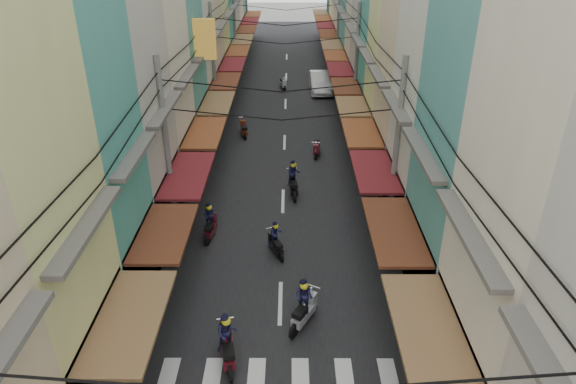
{
  "coord_description": "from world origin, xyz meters",
  "views": [
    {
      "loc": [
        0.35,
        -17.2,
        12.78
      ],
      "look_at": [
        0.27,
        3.68,
        1.76
      ],
      "focal_mm": 32.0,
      "sensor_mm": 36.0,
      "label": 1
    }
  ],
  "objects_px": {
    "bicycle": "(460,265)",
    "market_umbrella": "(484,360)",
    "white_car": "(320,91)",
    "traffic_sign": "(430,270)"
  },
  "relations": [
    {
      "from": "bicycle",
      "to": "traffic_sign",
      "type": "distance_m",
      "value": 4.66
    },
    {
      "from": "market_umbrella",
      "to": "traffic_sign",
      "type": "xyz_separation_m",
      "value": [
        -0.4,
        4.17,
        -0.14
      ]
    },
    {
      "from": "white_car",
      "to": "market_umbrella",
      "type": "bearing_deg",
      "value": -86.96
    },
    {
      "from": "bicycle",
      "to": "market_umbrella",
      "type": "distance_m",
      "value": 8.14
    },
    {
      "from": "market_umbrella",
      "to": "traffic_sign",
      "type": "bearing_deg",
      "value": 95.49
    },
    {
      "from": "market_umbrella",
      "to": "bicycle",
      "type": "bearing_deg",
      "value": 75.66
    },
    {
      "from": "white_car",
      "to": "bicycle",
      "type": "distance_m",
      "value": 25.44
    },
    {
      "from": "bicycle",
      "to": "traffic_sign",
      "type": "height_order",
      "value": "traffic_sign"
    },
    {
      "from": "bicycle",
      "to": "market_umbrella",
      "type": "xyz_separation_m",
      "value": [
        -1.93,
        -7.54,
        2.37
      ]
    },
    {
      "from": "bicycle",
      "to": "traffic_sign",
      "type": "relative_size",
      "value": 0.59
    }
  ]
}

